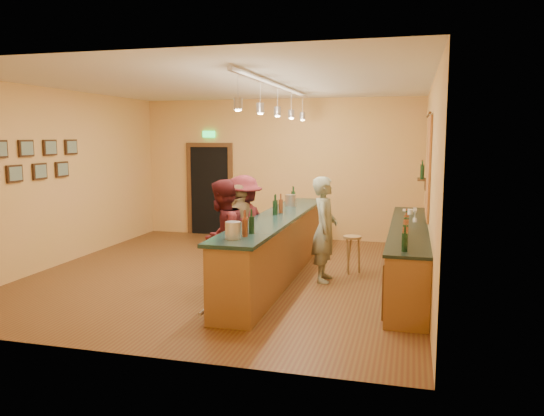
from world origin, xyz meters
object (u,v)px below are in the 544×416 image
(bartender, at_px, (325,229))
(tasting_bar, at_px, (277,242))
(customer_a, at_px, (222,238))
(bar_stool, at_px, (352,244))
(back_counter, at_px, (409,254))
(customer_c, at_px, (243,227))
(customer_b, at_px, (241,232))

(bartender, bearing_deg, tasting_bar, 86.81)
(tasting_bar, xyz_separation_m, customer_a, (-0.55, -1.14, 0.25))
(tasting_bar, distance_m, bar_stool, 1.34)
(back_counter, relative_size, customer_c, 2.65)
(bar_stool, bearing_deg, tasting_bar, -151.52)
(tasting_bar, height_order, customer_a, customer_a)
(customer_c, bearing_deg, customer_a, 17.53)
(back_counter, distance_m, bar_stool, 1.05)
(customer_a, bearing_deg, back_counter, 123.23)
(back_counter, height_order, tasting_bar, tasting_bar)
(customer_a, height_order, customer_c, customer_a)
(back_counter, height_order, customer_a, customer_a)
(customer_a, xyz_separation_m, customer_c, (0.00, 1.02, -0.00))
(back_counter, xyz_separation_m, customer_b, (-2.67, -0.45, 0.31))
(customer_b, xyz_separation_m, customer_c, (0.00, 0.14, 0.06))
(bartender, height_order, customer_b, bartender)
(customer_b, bearing_deg, customer_a, 16.14)
(back_counter, bearing_deg, bartender, -172.10)
(back_counter, distance_m, bartender, 1.39)
(customer_a, bearing_deg, bartender, 137.14)
(customer_b, xyz_separation_m, bar_stool, (1.72, 0.90, -0.30))
(bar_stool, bearing_deg, customer_c, -156.26)
(customer_b, relative_size, bar_stool, 2.47)
(back_counter, height_order, bar_stool, back_counter)
(customer_c, xyz_separation_m, bar_stool, (1.72, 0.76, -0.36))
(bartender, bearing_deg, customer_a, 127.23)
(back_counter, xyz_separation_m, bartender, (-1.33, -0.18, 0.37))
(bartender, distance_m, customer_a, 1.76)
(back_counter, xyz_separation_m, customer_c, (-2.67, -0.30, 0.37))
(back_counter, height_order, bartender, bartender)
(customer_b, bearing_deg, back_counter, 115.63)
(tasting_bar, bearing_deg, customer_b, -154.22)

